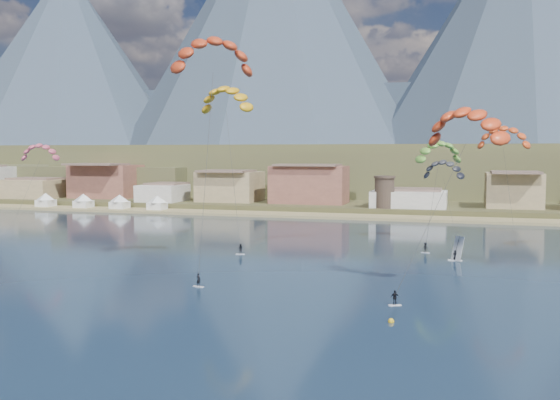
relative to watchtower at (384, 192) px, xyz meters
name	(u,v)px	position (x,y,z in m)	size (l,w,h in m)	color
ground	(183,332)	(-5.00, -114.00, -6.37)	(2400.00, 2400.00, 0.00)	black
beach	(361,217)	(-5.00, -8.00, -6.12)	(2200.00, 12.00, 0.90)	tan
land	(434,171)	(-5.00, 446.00, -6.37)	(2200.00, 900.00, 4.00)	#4D472A
foothills	(456,170)	(17.39, 118.47, 2.71)	(940.00, 210.00, 18.00)	brown
mountain_ridge	(433,55)	(-19.60, 709.65, 143.94)	(2060.00, 480.00, 400.00)	#2D394B
town	(236,182)	(-45.00, 8.00, 1.63)	(400.00, 24.00, 12.00)	silver
watchtower	(384,192)	(0.00, 0.00, 0.00)	(5.82, 5.82, 8.60)	#47382D
beach_tents	(100,198)	(-81.25, -8.00, -2.66)	(43.40, 6.40, 5.00)	white
kitesurfer_red	(213,51)	(-13.77, -85.08, 24.37)	(12.62, 16.52, 33.78)	silver
kitesurfer_yellow	(226,96)	(-22.63, -57.34, 20.86)	(14.39, 17.61, 31.39)	silver
kitesurfer_orange	(466,121)	(19.95, -88.99, 14.02)	(13.47, 14.27, 23.91)	silver
kitesurfer_green	(439,149)	(15.46, -46.69, 10.95)	(9.85, 18.76, 21.70)	silver
distant_kite_pink	(40,149)	(-70.93, -47.83, 11.10)	(9.33, 6.89, 20.27)	#262626
distant_kite_dark	(444,166)	(16.32, -45.52, 7.78)	(8.63, 6.80, 17.02)	#262626
distant_kite_orange	(504,134)	(26.55, -49.95, 13.64)	(9.77, 6.57, 22.82)	#262626
windsurfer	(456,253)	(19.05, -67.06, -5.16)	(2.14, 2.32, 3.81)	silver
buoy	(391,321)	(13.20, -105.25, -6.27)	(0.61, 0.61, 0.61)	gold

